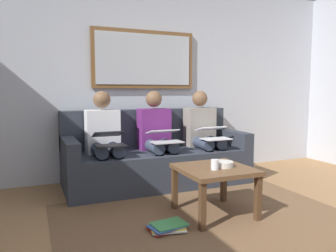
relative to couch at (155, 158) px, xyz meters
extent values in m
cube|color=#B7BCC6|center=(0.00, -0.48, 0.99)|extent=(6.00, 0.12, 2.60)
cube|color=brown|center=(0.00, 1.27, -0.31)|extent=(2.60, 1.80, 0.01)
cube|color=#2D333D|center=(0.00, 0.07, -0.10)|extent=(2.20, 0.90, 0.42)
cube|color=#2D333D|center=(0.00, -0.28, 0.35)|extent=(2.20, 0.20, 0.48)
cube|color=#2D333D|center=(-1.03, 0.07, 0.21)|extent=(0.14, 0.90, 0.20)
cube|color=#2D333D|center=(1.03, 0.07, 0.21)|extent=(0.14, 0.90, 0.20)
cube|color=brown|center=(0.00, -0.39, 1.24)|extent=(1.39, 0.04, 0.76)
cube|color=#B2B7BC|center=(0.00, -0.37, 1.24)|extent=(1.29, 0.01, 0.66)
cube|color=brown|center=(-0.13, 1.22, 0.11)|extent=(0.63, 0.63, 0.04)
cube|color=#4C331E|center=(-0.40, 1.49, -0.11)|extent=(0.05, 0.05, 0.40)
cube|color=#4C331E|center=(0.15, 1.49, -0.11)|extent=(0.05, 0.05, 0.40)
cube|color=#4C331E|center=(-0.40, 0.94, -0.11)|extent=(0.05, 0.05, 0.40)
cube|color=#4C331E|center=(0.15, 0.94, -0.11)|extent=(0.05, 0.05, 0.40)
cylinder|color=silver|center=(-0.08, 1.29, 0.18)|extent=(0.07, 0.07, 0.09)
cylinder|color=beige|center=(-0.21, 1.23, 0.16)|extent=(0.19, 0.19, 0.05)
cube|color=gray|center=(-0.64, -0.03, 0.36)|extent=(0.38, 0.22, 0.50)
sphere|color=brown|center=(-0.64, -0.03, 0.73)|extent=(0.20, 0.20, 0.20)
cylinder|color=#384256|center=(-0.73, 0.18, 0.18)|extent=(0.14, 0.42, 0.14)
cylinder|color=#384256|center=(-0.55, 0.18, 0.18)|extent=(0.14, 0.42, 0.14)
cylinder|color=#384256|center=(-0.73, 0.39, -0.10)|extent=(0.11, 0.11, 0.42)
cylinder|color=#384256|center=(-0.55, 0.39, -0.10)|extent=(0.11, 0.11, 0.42)
cube|color=white|center=(-0.64, 0.39, 0.25)|extent=(0.34, 0.22, 0.01)
cube|color=white|center=(-0.64, 0.25, 0.37)|extent=(0.34, 0.21, 0.07)
cube|color=#A5C6EA|center=(-0.64, 0.26, 0.37)|extent=(0.30, 0.18, 0.05)
cube|color=#66236B|center=(0.00, -0.03, 0.36)|extent=(0.38, 0.22, 0.50)
sphere|color=brown|center=(0.00, -0.03, 0.73)|extent=(0.20, 0.20, 0.20)
cylinder|color=#384256|center=(-0.09, 0.18, 0.18)|extent=(0.14, 0.42, 0.14)
cylinder|color=#384256|center=(0.09, 0.18, 0.18)|extent=(0.14, 0.42, 0.14)
cylinder|color=#384256|center=(-0.09, 0.39, -0.10)|extent=(0.11, 0.11, 0.42)
cylinder|color=#384256|center=(0.09, 0.39, -0.10)|extent=(0.11, 0.11, 0.42)
cube|color=silver|center=(0.00, 0.39, 0.25)|extent=(0.35, 0.21, 0.01)
cube|color=silver|center=(0.00, 0.26, 0.36)|extent=(0.35, 0.20, 0.06)
cube|color=#A5C6EA|center=(0.00, 0.27, 0.36)|extent=(0.31, 0.18, 0.05)
cube|color=silver|center=(0.64, -0.03, 0.36)|extent=(0.38, 0.22, 0.50)
sphere|color=brown|center=(0.64, -0.03, 0.73)|extent=(0.20, 0.20, 0.20)
cylinder|color=#384256|center=(0.55, 0.18, 0.18)|extent=(0.14, 0.42, 0.14)
cylinder|color=#384256|center=(0.73, 0.18, 0.18)|extent=(0.14, 0.42, 0.14)
cylinder|color=#384256|center=(0.55, 0.39, -0.10)|extent=(0.11, 0.11, 0.42)
cylinder|color=#384256|center=(0.73, 0.39, -0.10)|extent=(0.11, 0.11, 0.42)
cube|color=black|center=(0.64, 0.39, 0.25)|extent=(0.32, 0.21, 0.01)
cube|color=black|center=(0.64, 0.25, 0.36)|extent=(0.32, 0.20, 0.08)
cube|color=#A5C6EA|center=(0.64, 0.25, 0.36)|extent=(0.28, 0.18, 0.06)
cube|color=red|center=(0.42, 1.37, -0.30)|extent=(0.30, 0.22, 0.01)
cube|color=white|center=(0.41, 1.39, -0.29)|extent=(0.32, 0.25, 0.01)
cube|color=yellow|center=(0.41, 1.37, -0.28)|extent=(0.31, 0.24, 0.01)
cube|color=#33569E|center=(0.42, 1.38, -0.27)|extent=(0.31, 0.25, 0.01)
cube|color=#3D8C4C|center=(0.39, 1.37, -0.26)|extent=(0.30, 0.23, 0.01)
camera|label=1|loc=(1.41, 3.76, 0.82)|focal=35.06mm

